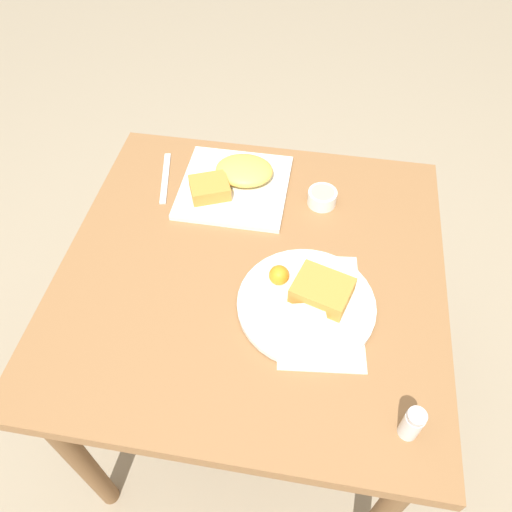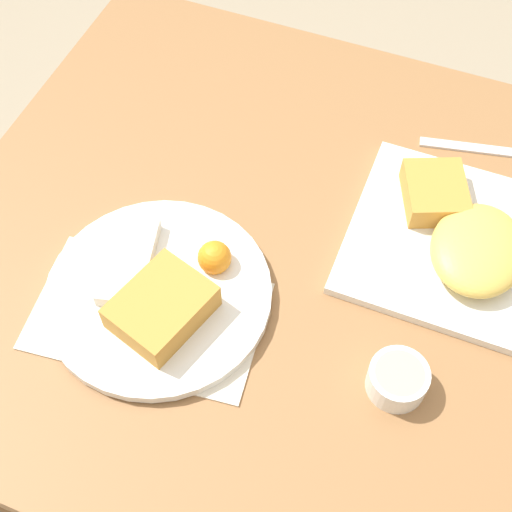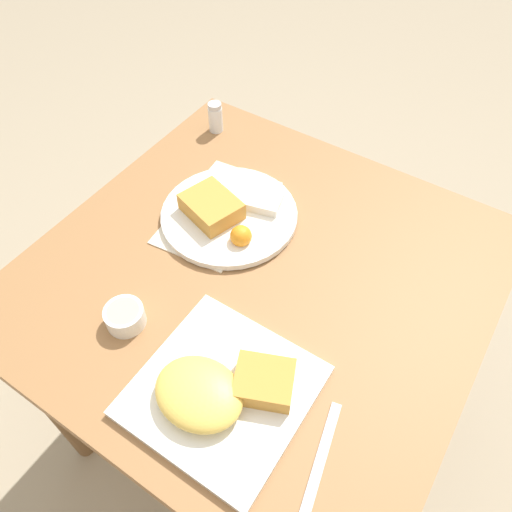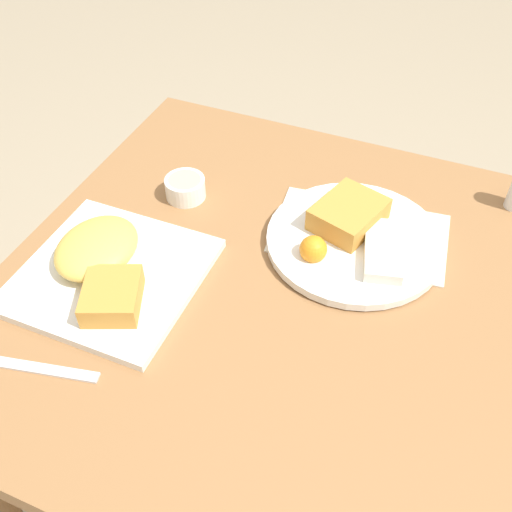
{
  "view_description": "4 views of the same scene",
  "coord_description": "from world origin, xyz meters",
  "px_view_note": "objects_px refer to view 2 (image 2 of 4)",
  "views": [
    {
      "loc": [
        -0.12,
        0.67,
        1.6
      ],
      "look_at": [
        -0.01,
        -0.01,
        0.76
      ],
      "focal_mm": 35.0,
      "sensor_mm": 36.0,
      "label": 1
    },
    {
      "loc": [
        -0.51,
        -0.2,
        1.52
      ],
      "look_at": [
        -0.04,
        -0.01,
        0.74
      ],
      "focal_mm": 50.0,
      "sensor_mm": 36.0,
      "label": 2
    },
    {
      "loc": [
        0.32,
        -0.5,
        1.5
      ],
      "look_at": [
        -0.01,
        0.01,
        0.75
      ],
      "focal_mm": 35.0,
      "sensor_mm": 36.0,
      "label": 3
    },
    {
      "loc": [
        0.59,
        0.21,
        1.41
      ],
      "look_at": [
        0.01,
        -0.03,
        0.78
      ],
      "focal_mm": 42.0,
      "sensor_mm": 36.0,
      "label": 4
    }
  ],
  "objects_px": {
    "sauce_ramekin": "(398,379)",
    "butter_knife": "(485,149)",
    "plate_square_near": "(459,238)",
    "plate_oval_far": "(159,292)"
  },
  "relations": [
    {
      "from": "sauce_ramekin",
      "to": "butter_knife",
      "type": "bearing_deg",
      "value": -3.37
    },
    {
      "from": "plate_square_near",
      "to": "sauce_ramekin",
      "type": "distance_m",
      "value": 0.22
    },
    {
      "from": "plate_square_near",
      "to": "butter_knife",
      "type": "height_order",
      "value": "plate_square_near"
    },
    {
      "from": "plate_square_near",
      "to": "plate_oval_far",
      "type": "xyz_separation_m",
      "value": [
        -0.22,
        0.33,
        -0.0
      ]
    },
    {
      "from": "sauce_ramekin",
      "to": "butter_knife",
      "type": "height_order",
      "value": "sauce_ramekin"
    },
    {
      "from": "plate_square_near",
      "to": "butter_knife",
      "type": "bearing_deg",
      "value": -0.72
    },
    {
      "from": "plate_oval_far",
      "to": "butter_knife",
      "type": "xyz_separation_m",
      "value": [
        0.41,
        -0.34,
        -0.02
      ]
    },
    {
      "from": "sauce_ramekin",
      "to": "plate_oval_far",
      "type": "bearing_deg",
      "value": 89.19
    },
    {
      "from": "plate_oval_far",
      "to": "plate_square_near",
      "type": "bearing_deg",
      "value": -56.66
    },
    {
      "from": "plate_square_near",
      "to": "plate_oval_far",
      "type": "height_order",
      "value": "plate_square_near"
    }
  ]
}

